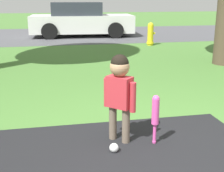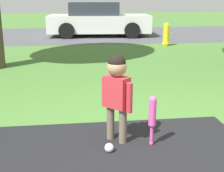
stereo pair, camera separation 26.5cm
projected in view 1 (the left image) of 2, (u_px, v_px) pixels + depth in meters
name	position (u px, v px, depth m)	size (l,w,h in m)	color
ground_plane	(167.00, 157.00, 3.10)	(60.00, 60.00, 0.00)	#477533
street_strip	(75.00, 35.00, 13.16)	(40.00, 6.00, 0.01)	#4C4C51
child	(120.00, 86.00, 3.28)	(0.30, 0.30, 0.97)	#6B5B4C
baseball_bat	(155.00, 113.00, 3.29)	(0.08, 0.08, 0.55)	#E54CA5
sports_ball	(114.00, 148.00, 3.18)	(0.09, 0.09, 0.09)	white
fire_hydrant	(150.00, 34.00, 10.18)	(0.27, 0.24, 0.74)	yellow
parked_car	(81.00, 20.00, 12.50)	(4.14, 2.15, 1.34)	silver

